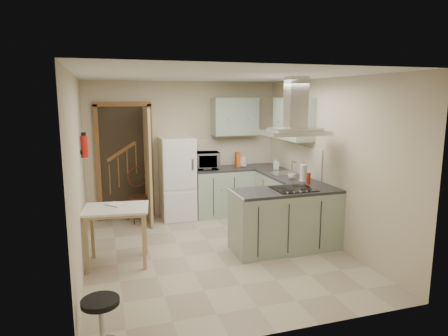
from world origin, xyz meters
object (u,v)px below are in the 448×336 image
object	(u,v)px
fridge	(177,178)
microwave	(204,161)
extractor_hood	(295,133)
bentwood_chair	(139,197)
peninsula	(286,220)
stool	(101,322)
drop_leaf_table	(117,236)

from	to	relation	value
fridge	microwave	distance (m)	0.59
extractor_hood	bentwood_chair	distance (m)	3.14
bentwood_chair	microwave	xyz separation A→B (m)	(1.20, -0.05, 0.62)
extractor_hood	microwave	bearing A→B (deg)	112.66
fridge	peninsula	distance (m)	2.35
fridge	bentwood_chair	distance (m)	0.77
bentwood_chair	stool	distance (m)	3.72
bentwood_chair	microwave	world-z (taller)	microwave
stool	microwave	distance (m)	4.15
drop_leaf_table	bentwood_chair	bearing A→B (deg)	83.66
peninsula	drop_leaf_table	world-z (taller)	peninsula
extractor_hood	bentwood_chair	xyz separation A→B (m)	(-2.03, 2.03, -1.28)
fridge	peninsula	world-z (taller)	fridge
peninsula	extractor_hood	distance (m)	1.27
bentwood_chair	drop_leaf_table	bearing A→B (deg)	-120.29
peninsula	microwave	bearing A→B (deg)	110.14
fridge	bentwood_chair	world-z (taller)	fridge
peninsula	extractor_hood	world-z (taller)	extractor_hood
extractor_hood	stool	distance (m)	3.50
peninsula	drop_leaf_table	xyz separation A→B (m)	(-2.39, 0.20, -0.06)
peninsula	bentwood_chair	xyz separation A→B (m)	(-1.93, 2.03, -0.01)
extractor_hood	drop_leaf_table	world-z (taller)	extractor_hood
peninsula	bentwood_chair	distance (m)	2.79
fridge	drop_leaf_table	bearing A→B (deg)	-123.15
extractor_hood	microwave	world-z (taller)	extractor_hood
fridge	stool	world-z (taller)	fridge
peninsula	drop_leaf_table	size ratio (longest dim) A/B	1.86
bentwood_chair	stool	bearing A→B (deg)	-116.89
stool	microwave	world-z (taller)	microwave
drop_leaf_table	microwave	bearing A→B (deg)	54.71
stool	microwave	size ratio (longest dim) A/B	0.81
peninsula	fridge	bearing A→B (deg)	121.74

